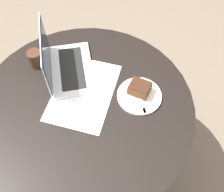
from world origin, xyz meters
TOP-DOWN VIEW (x-y plane):
  - ground_plane at (0.00, 0.00)m, footprint 12.00×12.00m
  - dining_table at (0.00, 0.00)m, footprint 1.03×1.03m
  - paper_document at (0.05, 0.05)m, footprint 0.47×0.40m
  - plate at (0.19, -0.18)m, footprint 0.21×0.21m
  - cake_slice at (0.21, -0.17)m, footprint 0.09×0.11m
  - fork at (0.17, -0.20)m, footprint 0.13×0.14m
  - coffee_glass at (0.04, 0.35)m, footprint 0.07×0.07m
  - laptop at (0.10, 0.20)m, footprint 0.38×0.38m

SIDE VIEW (x-z plane):
  - ground_plane at x=0.00m, z-range 0.00..0.00m
  - dining_table at x=0.00m, z-range 0.21..0.92m
  - paper_document at x=0.05m, z-range 0.72..0.72m
  - plate at x=0.19m, z-range 0.72..0.73m
  - fork at x=0.17m, z-range 0.73..0.73m
  - cake_slice at x=0.21m, z-range 0.73..0.78m
  - coffee_glass at x=0.04m, z-range 0.72..0.81m
  - laptop at x=0.10m, z-range 0.64..0.89m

